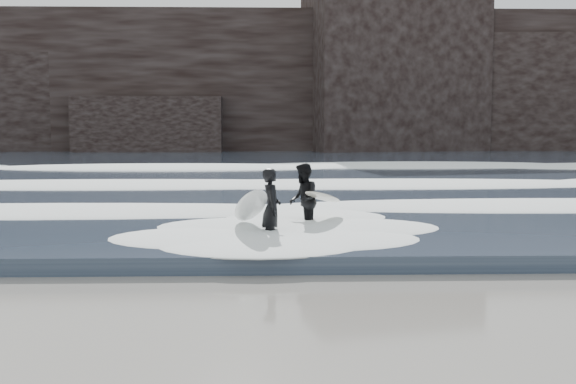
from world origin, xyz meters
name	(u,v)px	position (x,y,z in m)	size (l,w,h in m)	color
ground	(273,332)	(0.00, 0.00, 0.00)	(120.00, 120.00, 0.00)	#8C5B45
sea	(267,165)	(0.00, 29.00, 0.15)	(90.00, 52.00, 0.30)	#2D3A4B
headland	(266,85)	(0.00, 46.00, 5.00)	(70.00, 9.00, 10.00)	black
foam_near	(269,206)	(0.00, 9.00, 0.40)	(60.00, 3.20, 0.20)	white
foam_mid	(268,180)	(0.00, 16.00, 0.42)	(60.00, 4.00, 0.24)	white
foam_far	(267,163)	(0.00, 25.00, 0.45)	(60.00, 4.80, 0.30)	white
surfer_left	(265,208)	(-0.08, 5.58, 0.77)	(1.05, 2.04, 1.52)	black
surfer_right	(305,199)	(0.76, 6.93, 0.77)	(1.31, 1.89, 1.54)	black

